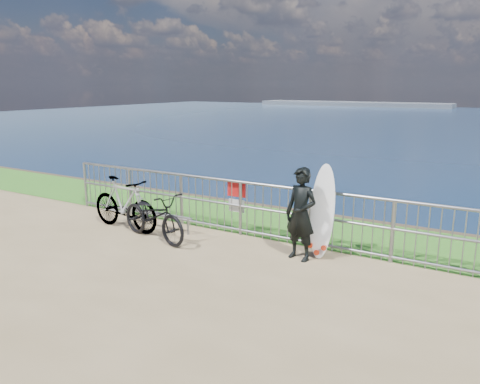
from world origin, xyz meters
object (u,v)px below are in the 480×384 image
Objects in this scene: bicycle_far at (125,204)px; bicycle_near at (154,216)px; surfboard at (322,215)px; surfer at (301,214)px.

bicycle_near is at bearing -97.42° from bicycle_far.
surfboard is at bearing -62.78° from bicycle_near.
surfer is at bearing -130.71° from surfboard.
surfboard reaches higher than bicycle_far.
bicycle_near is 0.99× the size of bicycle_far.
surfer reaches higher than bicycle_far.
surfer is 2.96m from bicycle_near.
surfboard is 4.18m from bicycle_far.
surfboard is 0.89× the size of bicycle_far.
surfboard is (0.27, 0.31, -0.05)m from surfer.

